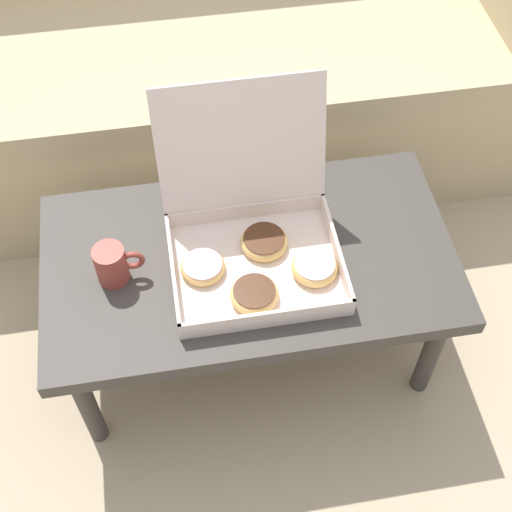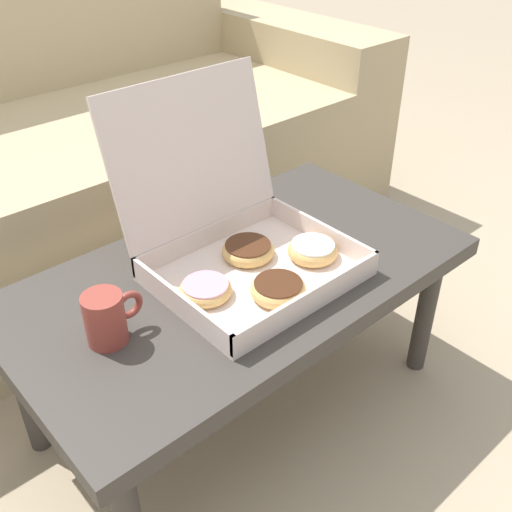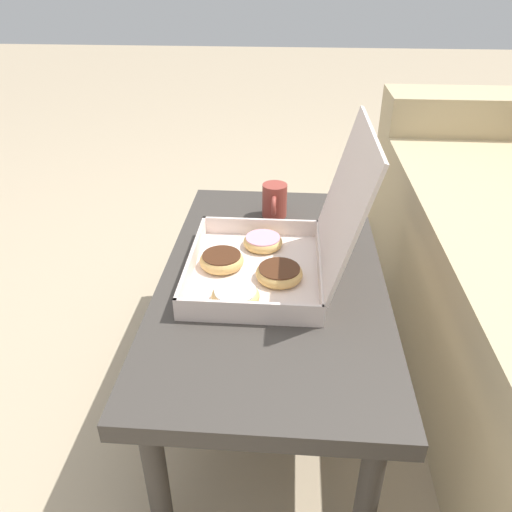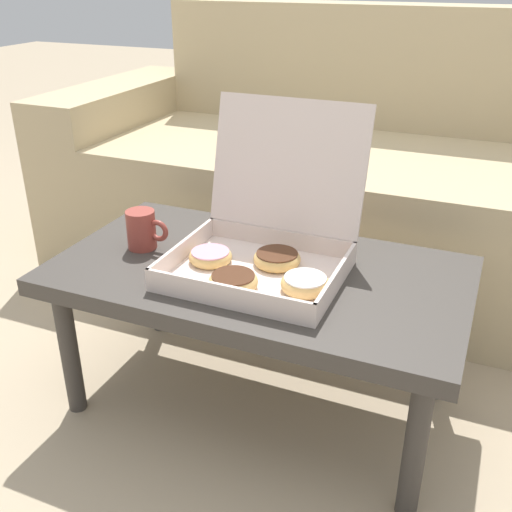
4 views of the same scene
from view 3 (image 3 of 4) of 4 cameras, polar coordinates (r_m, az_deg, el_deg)
ground_plane at (r=1.42m, az=3.06°, el=-14.96°), size 12.00×12.00×0.00m
coffee_table at (r=1.20m, az=1.93°, el=-3.62°), size 0.94×0.52×0.38m
pastry_box at (r=1.14m, az=1.89°, el=0.27°), size 0.37×0.39×0.35m
coffee_mug at (r=1.42m, az=2.17°, el=6.34°), size 0.11×0.07×0.10m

